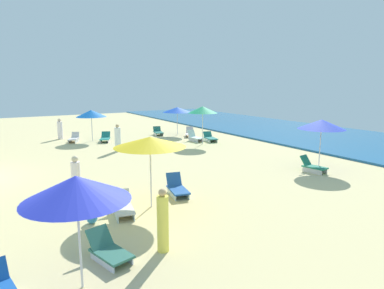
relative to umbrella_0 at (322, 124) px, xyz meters
name	(u,v)px	position (x,y,z in m)	size (l,w,h in m)	color
ocean	(326,136)	(-6.36, 8.75, -2.18)	(60.00, 11.46, 0.12)	#1F6299
umbrella_0	(322,124)	(0.00, 0.00, 0.00)	(2.30, 2.30, 2.49)	silver
lounge_chair_0_0	(313,166)	(0.36, -0.89, -1.96)	(1.33, 0.77, 0.76)	silver
umbrella_1	(150,142)	(0.60, -9.51, 0.06)	(2.47, 2.47, 2.48)	silver
lounge_chair_1_0	(177,188)	(-0.05, -8.13, -1.99)	(1.45, 0.86, 0.75)	silver
lounge_chair_1_1	(123,207)	(0.83, -10.61, -1.98)	(1.39, 0.82, 0.72)	silver
umbrella_2	(203,110)	(-8.81, -1.37, 0.19)	(2.06, 2.06, 2.67)	silver
lounge_chair_2_0	(195,137)	(-10.07, -1.22, -1.96)	(1.39, 0.71, 0.80)	silver
lounge_chair_2_1	(210,138)	(-9.54, -0.24, -2.00)	(1.57, 0.94, 0.65)	silver
umbrella_3	(76,188)	(4.20, -12.71, -0.06)	(2.18, 2.18, 2.44)	silver
lounge_chair_3_1	(109,250)	(3.38, -11.89, -2.00)	(1.39, 0.91, 0.69)	silver
umbrella_4	(91,113)	(-14.10, -7.72, -0.19)	(2.19, 2.19, 2.31)	silver
lounge_chair_4_0	(105,138)	(-13.30, -7.00, -1.98)	(1.52, 1.14, 0.68)	silver
lounge_chair_4_1	(74,139)	(-14.37, -9.00, -2.00)	(1.47, 1.09, 0.67)	silver
umbrella_5	(177,110)	(-13.58, -0.81, -0.16)	(2.42, 2.42, 2.29)	silver
lounge_chair_5_0	(189,133)	(-12.26, -0.42, -1.99)	(1.55, 1.29, 0.73)	silver
lounge_chair_5_1	(158,132)	(-14.23, -2.28, -1.99)	(1.47, 0.94, 0.67)	silver
beachgoer_0	(76,178)	(-1.75, -11.53, -1.49)	(0.48, 0.48, 1.60)	white
beachgoer_1	(60,129)	(-16.31, -9.61, -1.51)	(0.52, 0.52, 1.59)	white
beachgoer_2	(118,139)	(-9.44, -7.32, -1.45)	(0.53, 0.53, 1.72)	white
beachgoer_3	(163,222)	(3.67, -10.55, -1.45)	(0.37, 0.37, 1.67)	#F9E652
beach_ball_0	(92,218)	(0.98, -11.67, -2.08)	(0.33, 0.33, 0.33)	#3992C9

